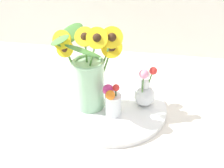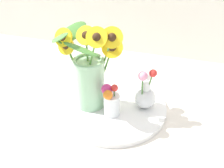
# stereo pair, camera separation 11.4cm
# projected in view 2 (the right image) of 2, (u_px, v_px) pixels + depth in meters

# --- Properties ---
(ground_plane) EXTENTS (6.00, 6.00, 0.00)m
(ground_plane) POSITION_uv_depth(u_px,v_px,m) (114.00, 118.00, 1.17)
(ground_plane) COLOR silver
(serving_tray) EXTENTS (0.42, 0.42, 0.02)m
(serving_tray) POSITION_uv_depth(u_px,v_px,m) (112.00, 108.00, 1.20)
(serving_tray) COLOR white
(serving_tray) RESTS_ON ground_plane
(mason_jar_sunflowers) EXTENTS (0.27, 0.23, 0.33)m
(mason_jar_sunflowers) POSITION_uv_depth(u_px,v_px,m) (89.00, 73.00, 1.14)
(mason_jar_sunflowers) COLOR #99CC9E
(mason_jar_sunflowers) RESTS_ON serving_tray
(vase_small_center) EXTENTS (0.07, 0.07, 0.13)m
(vase_small_center) POSITION_uv_depth(u_px,v_px,m) (111.00, 101.00, 1.13)
(vase_small_center) COLOR white
(vase_small_center) RESTS_ON serving_tray
(vase_bulb_right) EXTENTS (0.08, 0.12, 0.18)m
(vase_bulb_right) POSITION_uv_depth(u_px,v_px,m) (145.00, 93.00, 1.17)
(vase_bulb_right) COLOR white
(vase_bulb_right) RESTS_ON serving_tray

